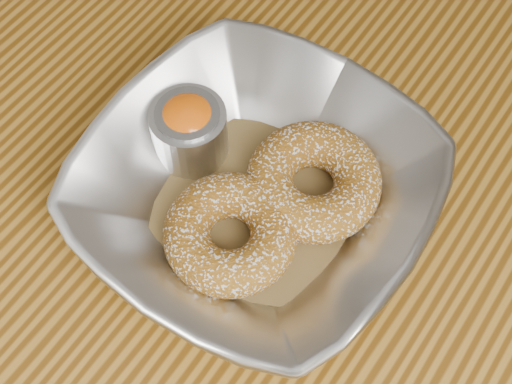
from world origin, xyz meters
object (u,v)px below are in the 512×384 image
Objects in this scene: donut_back at (314,181)px; donut_front at (230,234)px; ramekin at (189,129)px; table at (358,256)px; serving_bowl at (256,193)px.

donut_front is at bearing -109.85° from donut_back.
donut_back is 1.72× the size of ramekin.
table is at bearing 34.01° from donut_back.
donut_back is 0.07m from donut_front.
donut_back reaches higher than donut_front.
donut_back is at bearing 11.18° from ramekin.
serving_bowl is at bearing -138.66° from table.
donut_front is at bearing -84.90° from serving_bowl.
ramekin is at bearing 146.10° from donut_front.
serving_bowl is (-0.07, -0.06, 0.13)m from table.
ramekin is at bearing -168.82° from donut_back.
donut_front is (-0.06, -0.09, 0.12)m from table.
donut_back is 1.04× the size of donut_front.
ramekin is (-0.07, 0.01, 0.01)m from serving_bowl.
table is at bearing 55.80° from donut_front.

